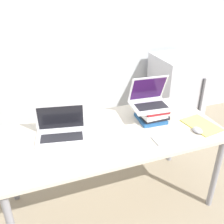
{
  "coord_description": "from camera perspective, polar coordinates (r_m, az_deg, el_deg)",
  "views": [
    {
      "loc": [
        -0.6,
        -1.22,
        1.85
      ],
      "look_at": [
        0.0,
        0.4,
        0.92
      ],
      "focal_mm": 42.0,
      "sensor_mm": 36.0,
      "label": 1
    }
  ],
  "objects": [
    {
      "name": "notepad",
      "position": [
        2.25,
        18.86,
        -2.69
      ],
      "size": [
        0.24,
        0.32,
        0.01
      ],
      "color": "#EFE066",
      "rests_on": "desk"
    },
    {
      "name": "book_stack",
      "position": [
        2.21,
        8.66,
        -0.37
      ],
      "size": [
        0.24,
        0.24,
        0.12
      ],
      "color": "#235693",
      "rests_on": "desk"
    },
    {
      "name": "wall_back",
      "position": [
        3.01,
        -9.18,
        18.44
      ],
      "size": [
        8.0,
        0.05,
        2.7
      ],
      "color": "silver",
      "rests_on": "ground_plane"
    },
    {
      "name": "laptop_left",
      "position": [
        2.02,
        -10.93,
        -3.98
      ],
      "size": [
        0.42,
        0.3,
        0.24
      ],
      "color": "silver",
      "rests_on": "desk"
    },
    {
      "name": "wireless_keyboard",
      "position": [
        2.03,
        12.87,
        -5.43
      ],
      "size": [
        0.29,
        0.12,
        0.01
      ],
      "color": "silver",
      "rests_on": "desk"
    },
    {
      "name": "mouse",
      "position": [
        2.15,
        18.12,
        -3.78
      ],
      "size": [
        0.07,
        0.1,
        0.04
      ],
      "color": "#B2B2B7",
      "rests_on": "desk"
    },
    {
      "name": "desk",
      "position": [
        2.09,
        -0.1,
        -6.06
      ],
      "size": [
        1.74,
        0.79,
        0.74
      ],
      "color": "beige",
      "rests_on": "ground_plane"
    },
    {
      "name": "mini_fridge",
      "position": [
        3.37,
        13.63,
        3.71
      ],
      "size": [
        0.54,
        0.57,
        0.98
      ],
      "color": "silver",
      "rests_on": "ground_plane"
    },
    {
      "name": "laptop_on_books",
      "position": [
        2.19,
        8.19,
        2.58
      ],
      "size": [
        0.33,
        0.28,
        0.25
      ],
      "color": "silver",
      "rests_on": "book_stack"
    }
  ]
}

